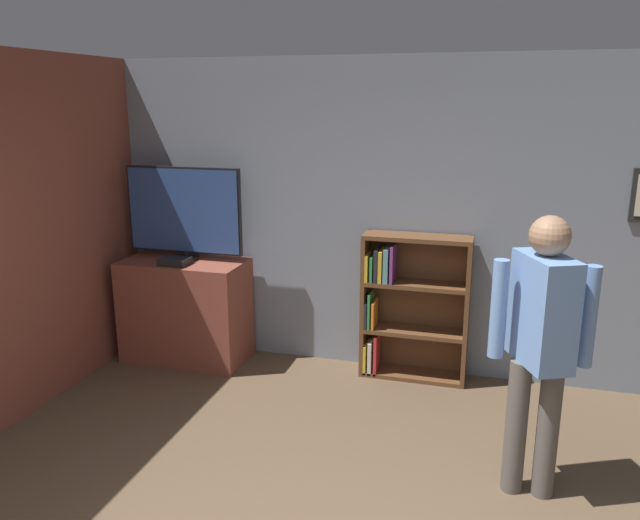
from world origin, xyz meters
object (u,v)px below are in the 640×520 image
object	(u,v)px
game_console	(175,261)
person	(541,335)
television	(184,212)
bookshelf	(407,305)

from	to	relation	value
game_console	person	size ratio (longest dim) A/B	0.14
television	bookshelf	size ratio (longest dim) A/B	0.87
television	game_console	bearing A→B (deg)	-91.23
television	game_console	world-z (taller)	television
bookshelf	person	distance (m)	1.80
television	bookshelf	bearing A→B (deg)	3.44
bookshelf	person	world-z (taller)	person
game_console	person	xyz separation A→B (m)	(2.97, -1.14, 0.06)
television	person	size ratio (longest dim) A/B	0.63
television	game_console	xyz separation A→B (m)	(-0.00, -0.21, -0.40)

